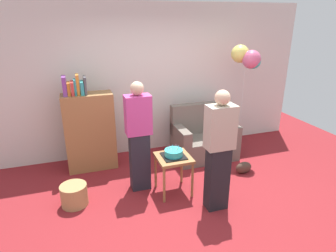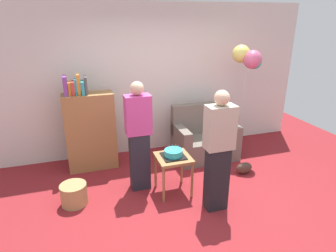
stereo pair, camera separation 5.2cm
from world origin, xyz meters
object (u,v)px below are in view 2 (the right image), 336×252
Objects in this scene: person_blowing_candles at (139,137)px; bookshelf at (90,130)px; side_table at (173,162)px; birthday_cake at (173,153)px; balloon_bunch at (249,58)px; couch at (204,139)px; wicker_basket at (74,194)px; handbag at (244,168)px; person_holding_cake at (218,152)px.

bookshelf is at bearing 134.31° from person_blowing_candles.
side_table is 0.14m from birthday_cake.
side_table is 2.25m from balloon_bunch.
bookshelf is at bearing 173.44° from balloon_bunch.
wicker_basket is (-2.32, -0.82, -0.19)m from couch.
birthday_cake is (-0.00, 0.00, 0.14)m from side_table.
person_blowing_candles reaches higher than handbag.
bookshelf is 2.63m from handbag.
side_table is 1.35m from handbag.
side_table is at bearing -47.20° from bookshelf.
bookshelf reaches higher than wicker_basket.
balloon_bunch is at bearing 27.35° from birthday_cake.
wicker_basket is at bearing 174.68° from birthday_cake.
person_blowing_candles is at bearing -43.46° from person_holding_cake.
person_holding_cake is at bearing -34.24° from person_blowing_candles.
handbag is at bearing 6.26° from side_table.
bookshelf is at bearing 72.08° from wicker_basket.
side_table is 0.35× the size of person_blowing_candles.
couch reaches higher than birthday_cake.
birthday_cake is at bearing -22.81° from person_blowing_candles.
handbag is at bearing -65.71° from couch.
birthday_cake is at bearing -134.01° from couch.
wicker_basket is (-1.82, 0.66, -0.68)m from person_holding_cake.
balloon_bunch reaches higher than side_table.
couch is 1.33m from side_table.
wicker_basket is at bearing -166.76° from balloon_bunch.
balloon_bunch is (3.03, 0.71, 1.64)m from wicker_basket.
person_blowing_candles reaches higher than wicker_basket.
couch reaches higher than handbag.
wicker_basket is at bearing -107.92° from bookshelf.
handbag is (0.86, 0.67, -0.73)m from person_holding_cake.
person_blowing_candles is at bearing -54.44° from bookshelf.
handbag is (2.68, 0.01, -0.05)m from wicker_basket.
balloon_bunch is (2.69, -0.31, 1.11)m from bookshelf.
person_blowing_candles is 1.87m from handbag.
birthday_cake reaches higher than handbag.
bookshelf is 1.57m from birthday_cake.
balloon_bunch is (0.71, -0.11, 1.45)m from couch.
person_holding_cake is at bearing -131.35° from balloon_bunch.
couch is 0.67× the size of person_holding_cake.
birthday_cake is (1.07, -1.15, -0.06)m from bookshelf.
balloon_bunch is at bearing -131.82° from person_holding_cake.
person_holding_cake is 2.06m from balloon_bunch.
person_holding_cake is at bearing -19.96° from wicker_basket.
bookshelf is at bearing -48.98° from person_holding_cake.
side_table is 0.29× the size of balloon_bunch.
person_holding_cake is 1.32m from handbag.
bookshelf is at bearing 132.80° from side_table.
balloon_bunch is at bearing 13.24° from wicker_basket.
wicker_basket is at bearing -160.48° from couch.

